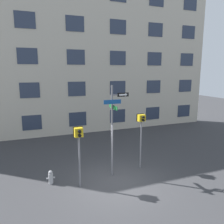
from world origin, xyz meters
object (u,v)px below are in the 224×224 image
at_px(pedestrian_signal_right, 141,126).
at_px(street_sign_pole, 113,124).
at_px(fire_hydrant, 51,177).
at_px(pedestrian_signal_left, 79,140).

bearing_deg(pedestrian_signal_right, street_sign_pole, -171.57).
bearing_deg(pedestrian_signal_right, fire_hydrant, 179.95).
bearing_deg(street_sign_pole, fire_hydrant, 175.29).
height_order(street_sign_pole, pedestrian_signal_left, street_sign_pole).
height_order(pedestrian_signal_right, fire_hydrant, pedestrian_signal_right).
bearing_deg(pedestrian_signal_left, pedestrian_signal_right, 12.36).
xyz_separation_m(street_sign_pole, fire_hydrant, (-2.91, 0.24, -2.25)).
xyz_separation_m(pedestrian_signal_left, pedestrian_signal_right, (3.33, 0.73, 0.11)).
height_order(street_sign_pole, pedestrian_signal_right, street_sign_pole).
xyz_separation_m(pedestrian_signal_right, fire_hydrant, (-4.50, 0.00, -1.93)).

